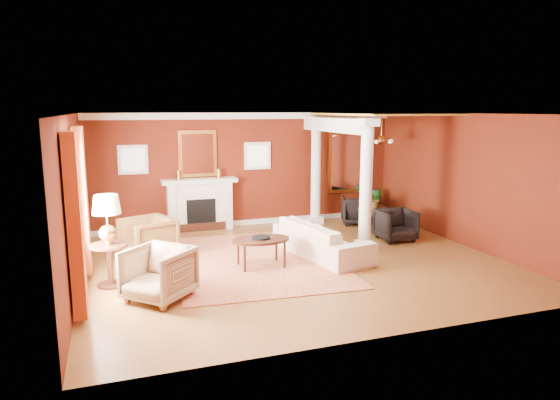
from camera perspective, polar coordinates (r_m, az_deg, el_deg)
name	(u,v)px	position (r m, az deg, el deg)	size (l,w,h in m)	color
ground	(295,262)	(9.99, 1.73, -7.07)	(8.00, 8.00, 0.00)	brown
room_shell	(296,161)	(9.58, 1.80, 4.52)	(8.04, 7.04, 2.92)	#52170B
fireplace	(200,204)	(12.63, -9.13, -0.48)	(1.85, 0.42, 1.29)	white
overmantel_mirror	(198,154)	(12.59, -9.40, 5.25)	(0.95, 0.07, 1.15)	gold
flank_window_left	(133,160)	(12.45, -16.46, 4.44)	(0.70, 0.07, 0.70)	white
flank_window_right	(257,156)	(12.95, -2.59, 5.07)	(0.70, 0.07, 0.70)	white
left_window	(78,210)	(8.48, -22.11, -1.07)	(0.21, 2.55, 2.60)	white
column_front	(366,185)	(10.63, 9.81, 1.75)	(0.36, 0.36, 2.80)	white
column_back	(316,170)	(13.04, 4.13, 3.44)	(0.36, 0.36, 2.80)	white
header_beam	(335,125)	(11.95, 6.29, 8.52)	(0.30, 3.20, 0.32)	white
amber_ceiling	(381,114)	(12.35, 11.52, 9.59)	(2.30, 3.40, 0.04)	#EDB745
dining_mirror	(350,162)	(13.94, 7.97, 4.32)	(1.30, 0.07, 1.70)	gold
chandelier	(381,140)	(12.44, 11.50, 6.73)	(0.60, 0.62, 0.75)	#BE823B
crown_trim	(248,116)	(12.83, -3.71, 9.57)	(8.00, 0.08, 0.16)	white
base_trim	(249,222)	(13.16, -3.57, -2.54)	(8.00, 0.08, 0.12)	white
rug	(255,260)	(10.07, -2.83, -6.88)	(3.17, 4.23, 0.02)	maroon
sofa	(322,233)	(10.30, 4.78, -3.82)	(2.43, 0.71, 0.95)	beige
armchair_leopard	(148,237)	(10.34, -14.90, -4.08)	(0.92, 0.87, 0.95)	black
armchair_stripe	(158,271)	(8.18, -13.74, -7.92)	(0.91, 0.85, 0.94)	tan
coffee_table	(261,241)	(9.55, -2.18, -4.68)	(1.12, 1.12, 0.56)	black
coffee_book	(261,233)	(9.50, -2.18, -3.75)	(0.17, 0.02, 0.23)	black
side_table	(108,225)	(8.88, -19.11, -2.69)	(0.63, 0.63, 1.58)	black
dining_table	(374,213)	(12.89, 10.74, -1.48)	(1.39, 0.49, 0.77)	black
dining_chair_near	(396,224)	(11.76, 13.12, -2.65)	(0.77, 0.72, 0.80)	black
dining_chair_far	(357,209)	(13.28, 8.81, -1.01)	(0.78, 0.73, 0.80)	black
green_urn	(375,207)	(14.00, 10.77, -0.82)	(0.34, 0.34, 0.82)	#133E20
potted_plant	(374,190)	(12.71, 10.65, 1.13)	(0.51, 0.56, 0.44)	#26591E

